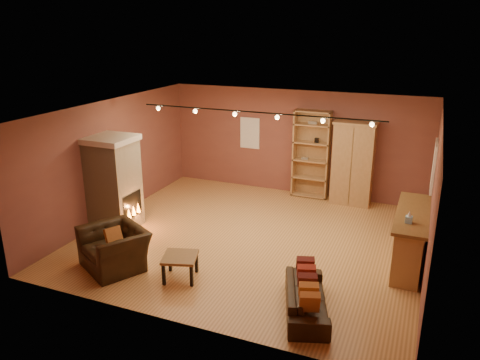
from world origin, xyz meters
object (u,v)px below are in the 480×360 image
at_px(bar_counter, 410,238).
at_px(loveseat, 307,293).
at_px(armoire, 353,163).
at_px(coffee_table, 180,259).
at_px(armchair, 114,242).
at_px(bookcase, 312,153).
at_px(fireplace, 114,183).

height_order(bar_counter, loveseat, bar_counter).
bearing_deg(armoire, coffee_table, -113.45).
bearing_deg(armchair, bar_counter, 53.19).
relative_size(loveseat, coffee_table, 2.24).
relative_size(bar_counter, armchair, 1.57).
relative_size(bar_counter, coffee_table, 2.96).
bearing_deg(armoire, bar_counter, -60.69).
bearing_deg(bar_counter, armoire, 119.31).
relative_size(armchair, coffee_table, 1.88).
distance_m(bar_counter, coffee_table, 4.37).
bearing_deg(coffee_table, bar_counter, 30.13).
xyz_separation_m(armoire, coffee_table, (-2.18, -5.04, -0.69)).
xyz_separation_m(armchair, coffee_table, (1.36, 0.09, -0.13)).
bearing_deg(bookcase, armchair, -114.76).
xyz_separation_m(fireplace, bookcase, (3.54, 3.73, 0.12)).
bearing_deg(armoire, armchair, -124.63).
bearing_deg(armoire, bookcase, 172.33).
xyz_separation_m(fireplace, armoire, (4.65, 3.58, 0.02)).
height_order(armchair, coffee_table, armchair).
bearing_deg(fireplace, loveseat, -18.22).
bearing_deg(armoire, loveseat, -87.84).
relative_size(fireplace, loveseat, 1.26).
distance_m(armoire, coffee_table, 5.53).
xyz_separation_m(fireplace, coffee_table, (2.46, -1.46, -0.67)).
xyz_separation_m(fireplace, loveseat, (4.84, -1.59, -0.72)).
distance_m(loveseat, armchair, 3.74).
distance_m(bar_counter, loveseat, 2.73).
distance_m(loveseat, coffee_table, 2.38).
relative_size(fireplace, coffee_table, 2.82).
bearing_deg(bookcase, armoire, -7.67).
height_order(bookcase, armoire, bookcase).
bearing_deg(fireplace, bar_counter, 6.73).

